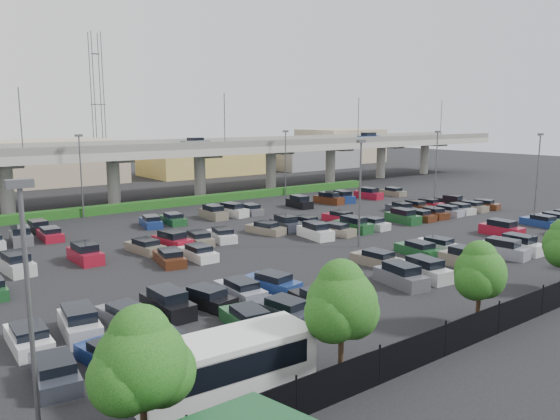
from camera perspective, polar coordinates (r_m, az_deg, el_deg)
name	(u,v)px	position (r m, az deg, el deg)	size (l,w,h in m)	color
ground	(305,233)	(58.99, 2.66, -2.43)	(280.00, 280.00, 0.00)	black
overpass	(169,153)	(84.79, -11.51, 5.85)	(150.00, 13.00, 15.80)	gray
hedge	(194,200)	(79.35, -9.02, 1.01)	(66.00, 1.60, 1.10)	#124012
tree_row	(559,246)	(42.67, 27.09, -3.38)	(65.07, 3.66, 5.94)	#332316
shuttle_bus	(225,364)	(25.55, -5.74, -15.71)	(8.48, 3.36, 2.67)	silver
parked_cars	(328,234)	(56.00, 5.06, -2.47)	(63.03, 41.58, 1.67)	#2A2E37
light_poles	(263,177)	(57.05, -1.77, 3.51)	(66.90, 48.38, 10.30)	#4E4E53
distant_buildings	(161,159)	(117.25, -12.34, 5.26)	(138.00, 24.00, 9.00)	gray
comm_tower	(98,102)	(125.11, -18.50, 10.70)	(2.40, 2.40, 30.00)	#4E4E53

